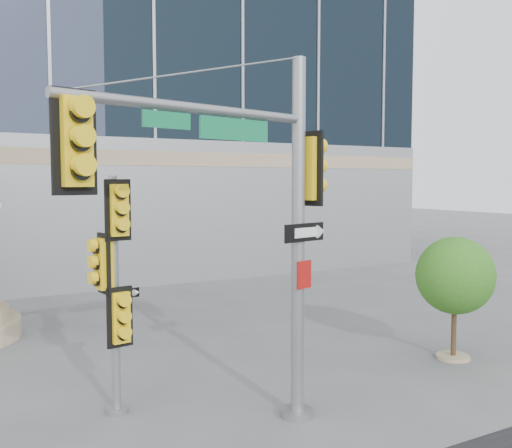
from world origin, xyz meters
TOP-DOWN VIEW (x-y plane):
  - ground at (0.00, 0.00)m, footprint 120.00×120.00m
  - main_signal_pole at (-1.28, -0.08)m, footprint 4.90×1.63m
  - secondary_signal_pole at (-3.02, 1.84)m, footprint 0.79×0.58m
  - street_tree at (5.03, 1.21)m, footprint 1.90×1.85m

SIDE VIEW (x-z plane):
  - ground at x=0.00m, z-range 0.00..0.00m
  - street_tree at x=5.03m, z-range 0.47..3.43m
  - secondary_signal_pole at x=-3.02m, z-range 0.38..4.76m
  - main_signal_pole at x=-1.28m, z-range 0.77..7.20m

